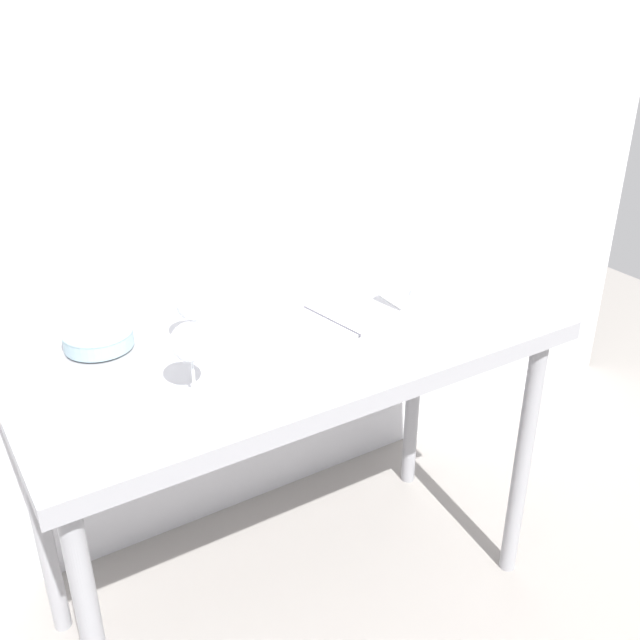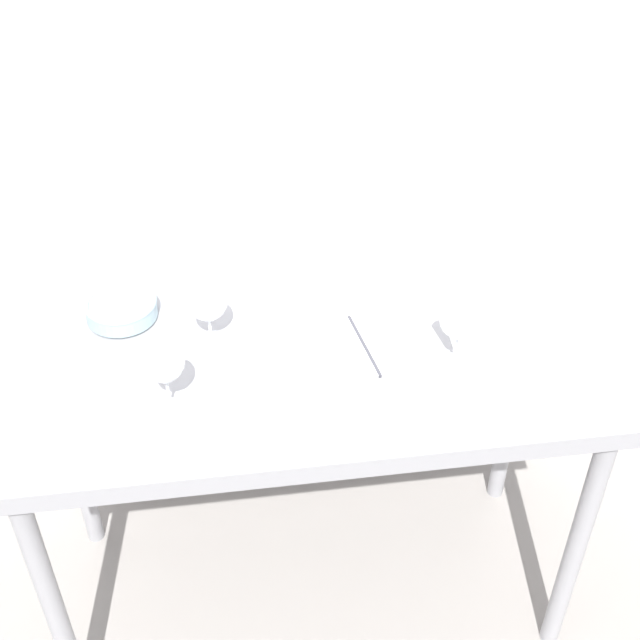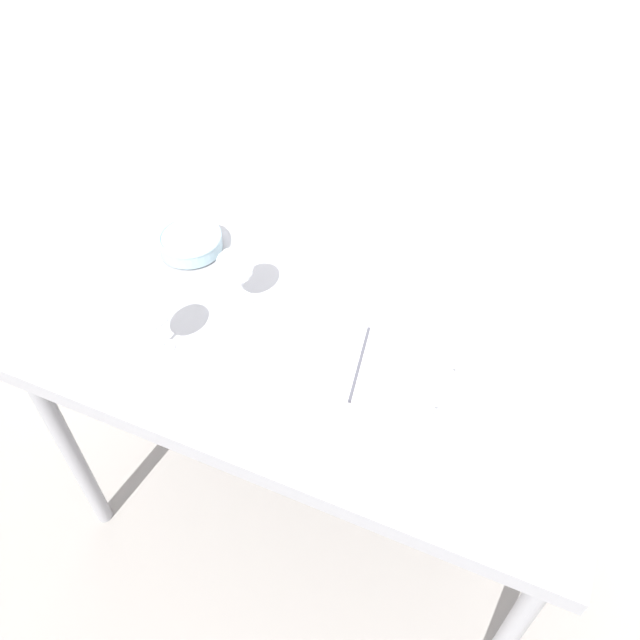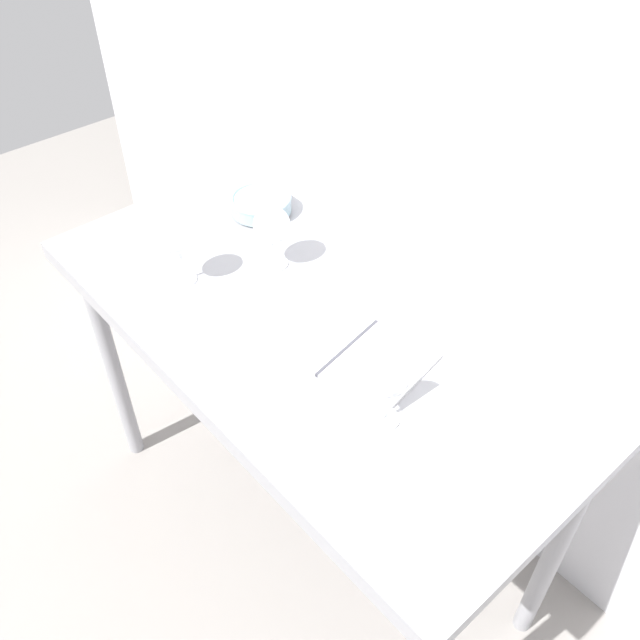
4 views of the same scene
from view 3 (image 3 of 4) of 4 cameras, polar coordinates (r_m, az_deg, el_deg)
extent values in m
plane|color=gray|center=(2.34, -0.88, -16.72)|extent=(6.00, 6.00, 0.00)
cube|color=silver|center=(1.66, 5.83, 18.52)|extent=(3.80, 0.04, 2.60)
cube|color=#929298|center=(1.59, -1.25, -3.12)|extent=(1.40, 0.64, 0.04)
cube|color=#929298|center=(1.43, -6.74, -12.62)|extent=(1.40, 0.01, 0.05)
cylinder|color=#929298|center=(2.10, -20.59, -10.30)|extent=(0.05, 0.05, 0.86)
cylinder|color=#929298|center=(1.82, 15.78, -24.52)|extent=(0.05, 0.05, 0.86)
cylinder|color=#929298|center=(2.31, -12.99, -0.46)|extent=(0.05, 0.05, 0.86)
cylinder|color=#929298|center=(2.06, 18.97, -11.16)|extent=(0.05, 0.05, 0.86)
cylinder|color=white|center=(1.69, -6.93, 1.63)|extent=(0.07, 0.07, 0.00)
cylinder|color=white|center=(1.66, -7.06, 2.61)|extent=(0.01, 0.01, 0.08)
sphere|color=white|center=(1.60, -7.31, 4.57)|extent=(0.09, 0.09, 0.09)
cylinder|color=maroon|center=(1.61, -7.26, 4.15)|extent=(0.06, 0.06, 0.03)
cylinder|color=white|center=(1.47, 9.33, -8.44)|extent=(0.07, 0.07, 0.00)
cylinder|color=white|center=(1.44, 9.56, -7.42)|extent=(0.01, 0.01, 0.09)
sphere|color=white|center=(1.37, 9.98, -5.49)|extent=(0.09, 0.09, 0.09)
cylinder|color=maroon|center=(1.38, 9.90, -5.87)|extent=(0.06, 0.06, 0.03)
cylinder|color=white|center=(1.62, -13.37, -2.34)|extent=(0.06, 0.06, 0.00)
cylinder|color=white|center=(1.58, -13.67, -1.22)|extent=(0.01, 0.01, 0.09)
sphere|color=white|center=(1.52, -14.23, 0.82)|extent=(0.09, 0.09, 0.09)
cylinder|color=maroon|center=(1.53, -14.12, 0.43)|extent=(0.06, 0.06, 0.02)
cube|color=white|center=(1.56, 0.23, -3.12)|extent=(0.21, 0.25, 0.01)
cube|color=white|center=(1.54, 6.64, -4.34)|extent=(0.21, 0.25, 0.01)
cube|color=#3F3F47|center=(1.54, 3.42, -3.73)|extent=(0.04, 0.22, 0.01)
cube|color=white|center=(1.58, 14.34, -4.37)|extent=(0.16, 0.28, 0.00)
cylinder|color=#4C4C4C|center=(1.85, -10.91, 6.00)|extent=(0.14, 0.14, 0.01)
cylinder|color=#8CA8B2|center=(1.83, -11.02, 6.53)|extent=(0.17, 0.17, 0.04)
torus|color=#8CA8B2|center=(1.82, -11.11, 7.00)|extent=(0.17, 0.17, 0.01)
camera|label=1|loc=(1.39, -79.69, -9.85)|focal=41.29mm
camera|label=2|loc=(0.84, -108.92, -10.32)|focal=48.38mm
camera|label=4|loc=(0.52, 82.76, -14.19)|focal=38.51mm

